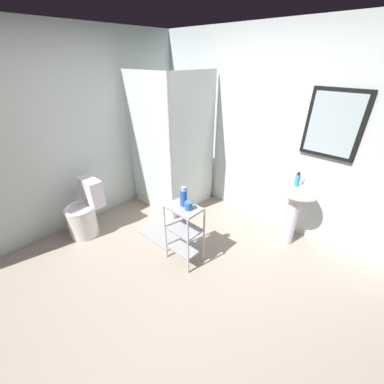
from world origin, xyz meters
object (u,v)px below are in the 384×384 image
at_px(pedestal_sink, 294,204).
at_px(bath_mat, 163,234).
at_px(shower_stall, 173,177).
at_px(rinse_cup, 188,206).
at_px(toilet, 85,213).
at_px(storage_cart, 184,230).
at_px(shampoo_bottle_blue, 184,197).
at_px(hand_soap_bottle, 297,180).

height_order(pedestal_sink, bath_mat, pedestal_sink).
bearing_deg(shower_stall, rinse_cup, -36.14).
relative_size(shower_stall, toilet, 2.63).
xyz_separation_m(storage_cart, shampoo_bottle_blue, (-0.03, 0.03, 0.40)).
bearing_deg(bath_mat, pedestal_sink, 37.71).
height_order(toilet, hand_soap_bottle, hand_soap_bottle).
bearing_deg(storage_cart, hand_soap_bottle, 57.87).
bearing_deg(shampoo_bottle_blue, hand_soap_bottle, 56.15).
bearing_deg(rinse_cup, pedestal_sink, 58.03).
height_order(hand_soap_bottle, bath_mat, hand_soap_bottle).
distance_m(shampoo_bottle_blue, bath_mat, 0.98).
bearing_deg(toilet, hand_soap_bottle, 39.42).
bearing_deg(storage_cart, bath_mat, 167.72).
bearing_deg(shampoo_bottle_blue, pedestal_sink, 54.19).
xyz_separation_m(shower_stall, pedestal_sink, (1.81, 0.32, 0.12)).
distance_m(shower_stall, hand_soap_bottle, 1.85).
xyz_separation_m(shampoo_bottle_blue, bath_mat, (-0.51, 0.09, -0.83)).
bearing_deg(toilet, rinse_cup, 21.34).
distance_m(storage_cart, rinse_cup, 0.35).
bearing_deg(shower_stall, bath_mat, -54.32).
height_order(storage_cart, rinse_cup, rinse_cup).
relative_size(storage_cart, bath_mat, 1.23).
relative_size(rinse_cup, bath_mat, 0.15).
height_order(pedestal_sink, rinse_cup, rinse_cup).
xyz_separation_m(hand_soap_bottle, shampoo_bottle_blue, (-0.75, -1.12, -0.05)).
xyz_separation_m(shampoo_bottle_blue, rinse_cup, (0.09, -0.02, -0.05)).
relative_size(toilet, storage_cart, 1.03).
distance_m(toilet, bath_mat, 1.08).
bearing_deg(hand_soap_bottle, toilet, -140.58).
bearing_deg(toilet, shampoo_bottle_blue, 23.58).
bearing_deg(rinse_cup, shower_stall, 143.86).
bearing_deg(shower_stall, shampoo_bottle_blue, -37.73).
relative_size(storage_cart, rinse_cup, 8.27).
height_order(storage_cart, bath_mat, storage_cart).
bearing_deg(shampoo_bottle_blue, bath_mat, 170.19).
distance_m(toilet, hand_soap_bottle, 2.73).
relative_size(shampoo_bottle_blue, rinse_cup, 2.47).
height_order(shower_stall, hand_soap_bottle, shower_stall).
bearing_deg(bath_mat, rinse_cup, -10.51).
distance_m(pedestal_sink, storage_cart, 1.37).
xyz_separation_m(storage_cart, hand_soap_bottle, (0.72, 1.15, 0.45)).
height_order(toilet, shampoo_bottle_blue, shampoo_bottle_blue).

